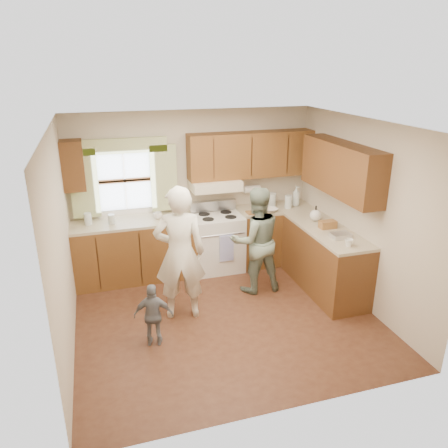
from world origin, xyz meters
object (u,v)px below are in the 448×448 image
object	(u,v)px
stove	(217,241)
woman_right	(256,240)
woman_left	(180,254)
child	(154,315)

from	to	relation	value
stove	woman_right	size ratio (longest dim) A/B	0.69
woman_left	woman_right	bearing A→B (deg)	-152.98
stove	woman_left	bearing A→B (deg)	-124.43
woman_right	child	xyz separation A→B (m)	(-1.60, -0.91, -0.39)
woman_left	woman_right	size ratio (longest dim) A/B	1.14
woman_left	child	xyz separation A→B (m)	(-0.44, -0.54, -0.50)
stove	woman_right	xyz separation A→B (m)	(0.33, -0.85, 0.31)
stove	woman_right	bearing A→B (deg)	-68.87
woman_left	child	size ratio (longest dim) A/B	2.26
stove	child	size ratio (longest dim) A/B	1.36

